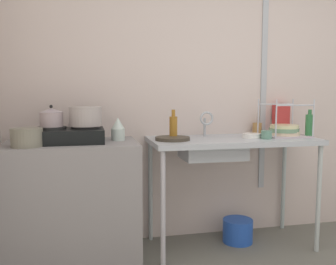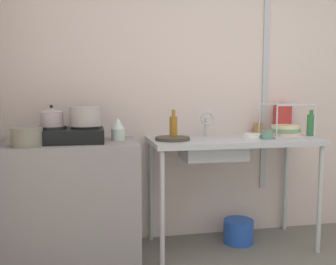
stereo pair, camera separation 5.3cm
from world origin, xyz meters
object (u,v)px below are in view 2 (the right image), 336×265
(dish_rack, at_px, (285,131))
(pot_beside_stove, at_px, (27,137))
(percolator, at_px, (118,129))
(stove, at_px, (69,135))
(pot_on_left_burner, at_px, (52,117))
(small_bowl_on_drainboard, at_px, (252,136))
(sink_basin, at_px, (212,149))
(bucket_on_floor, at_px, (238,231))
(utensil_jar, at_px, (258,128))
(pot_on_right_burner, at_px, (85,116))
(bottle_by_sink, at_px, (173,127))
(frying_pan, at_px, (172,139))
(bottle_by_rack, at_px, (311,125))
(cup_by_rack, at_px, (267,135))
(cereal_box, at_px, (283,119))
(faucet, at_px, (207,120))

(dish_rack, bearing_deg, pot_beside_stove, -175.00)
(percolator, bearing_deg, stove, -171.97)
(pot_on_left_burner, xyz_separation_m, small_bowl_on_drainboard, (1.53, -0.02, -0.17))
(small_bowl_on_drainboard, bearing_deg, pot_beside_stove, -175.36)
(sink_basin, bearing_deg, bucket_on_floor, 16.88)
(pot_beside_stove, distance_m, utensil_jar, 1.90)
(pot_on_right_burner, xyz_separation_m, utensil_jar, (1.48, 0.24, -0.14))
(pot_beside_stove, distance_m, bottle_by_sink, 1.07)
(pot_beside_stove, bearing_deg, pot_on_left_burner, 47.62)
(pot_on_left_burner, distance_m, bottle_by_sink, 0.91)
(frying_pan, distance_m, small_bowl_on_drainboard, 0.65)
(small_bowl_on_drainboard, xyz_separation_m, utensil_jar, (0.18, 0.26, 0.03))
(pot_on_right_burner, xyz_separation_m, sink_basin, (0.96, -0.03, -0.27))
(pot_on_left_burner, xyz_separation_m, utensil_jar, (1.71, 0.24, -0.13))
(pot_on_right_burner, height_order, bucket_on_floor, pot_on_right_burner)
(frying_pan, bearing_deg, bottle_by_rack, -1.49)
(dish_rack, bearing_deg, bucket_on_floor, 174.55)
(stove, xyz_separation_m, cup_by_rack, (1.50, -0.11, -0.02))
(bottle_by_rack, bearing_deg, bottle_by_sink, 175.01)
(percolator, relative_size, dish_rack, 0.50)
(percolator, relative_size, frying_pan, 0.65)
(frying_pan, bearing_deg, pot_on_left_burner, 177.85)
(sink_basin, xyz_separation_m, dish_rack, (0.64, 0.04, 0.13))
(utensil_jar, bearing_deg, frying_pan, -161.89)
(sink_basin, relative_size, cup_by_rack, 5.56)
(bottle_by_rack, xyz_separation_m, cereal_box, (-0.08, 0.31, 0.04))
(dish_rack, distance_m, small_bowl_on_drainboard, 0.31)
(cup_by_rack, relative_size, utensil_jar, 0.44)
(dish_rack, bearing_deg, percolator, 178.47)
(dish_rack, height_order, small_bowl_on_drainboard, dish_rack)
(sink_basin, height_order, frying_pan, frying_pan)
(stove, distance_m, frying_pan, 0.76)
(pot_on_right_burner, height_order, pot_beside_stove, pot_on_right_burner)
(percolator, distance_m, frying_pan, 0.42)
(percolator, bearing_deg, small_bowl_on_drainboard, -4.01)
(small_bowl_on_drainboard, bearing_deg, stove, 179.03)
(pot_on_left_burner, bearing_deg, bottle_by_rack, -1.78)
(pot_on_left_burner, height_order, percolator, pot_on_left_burner)
(stove, distance_m, cereal_box, 1.84)
(bottle_by_rack, distance_m, cereal_box, 0.32)
(faucet, bearing_deg, bucket_on_floor, -16.50)
(percolator, relative_size, sink_basin, 0.36)
(bottle_by_rack, relative_size, cereal_box, 0.84)
(stove, relative_size, cup_by_rack, 5.73)
(pot_on_left_burner, height_order, bottle_by_rack, pot_on_left_burner)
(pot_on_left_burner, height_order, cereal_box, pot_on_left_burner)
(dish_rack, distance_m, cereal_box, 0.27)
(percolator, bearing_deg, bottle_by_sink, -2.01)
(pot_beside_stove, bearing_deg, bucket_on_floor, 7.43)
(bottle_by_sink, bearing_deg, utensil_jar, 14.14)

